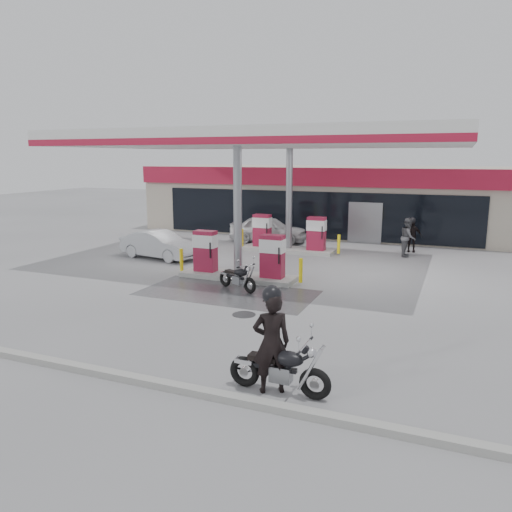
{
  "coord_description": "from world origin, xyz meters",
  "views": [
    {
      "loc": [
        7.73,
        -14.96,
        4.61
      ],
      "look_at": [
        1.23,
        0.81,
        1.2
      ],
      "focal_mm": 35.0,
      "sensor_mm": 36.0,
      "label": 1
    }
  ],
  "objects_px": {
    "biker_main": "(271,343)",
    "attendant": "(408,237)",
    "parked_motorcycle": "(238,278)",
    "biker_walking": "(412,236)",
    "pump_island_far": "(289,237)",
    "pump_island_near": "(238,260)",
    "sedan_white": "(268,229)",
    "hatchback_silver": "(159,245)",
    "main_motorcycle": "(281,370)",
    "parked_car_left": "(219,220)",
    "parked_car_right": "(398,229)"
  },
  "relations": [
    {
      "from": "biker_main",
      "to": "attendant",
      "type": "distance_m",
      "value": 15.33
    },
    {
      "from": "parked_motorcycle",
      "to": "biker_walking",
      "type": "bearing_deg",
      "value": 87.31
    },
    {
      "from": "pump_island_far",
      "to": "parked_motorcycle",
      "type": "height_order",
      "value": "pump_island_far"
    },
    {
      "from": "pump_island_near",
      "to": "biker_walking",
      "type": "bearing_deg",
      "value": 55.71
    },
    {
      "from": "sedan_white",
      "to": "biker_walking",
      "type": "distance_m",
      "value": 7.51
    },
    {
      "from": "parked_motorcycle",
      "to": "attendant",
      "type": "bearing_deg",
      "value": 84.39
    },
    {
      "from": "hatchback_silver",
      "to": "biker_walking",
      "type": "xyz_separation_m",
      "value": [
        10.57,
        6.0,
        0.17
      ]
    },
    {
      "from": "pump_island_near",
      "to": "parked_motorcycle",
      "type": "distance_m",
      "value": 1.69
    },
    {
      "from": "main_motorcycle",
      "to": "sedan_white",
      "type": "relative_size",
      "value": 0.51
    },
    {
      "from": "attendant",
      "to": "parked_car_left",
      "type": "distance_m",
      "value": 13.34
    },
    {
      "from": "biker_main",
      "to": "biker_walking",
      "type": "bearing_deg",
      "value": -123.48
    },
    {
      "from": "pump_island_near",
      "to": "main_motorcycle",
      "type": "distance_m",
      "value": 9.52
    },
    {
      "from": "biker_main",
      "to": "sedan_white",
      "type": "relative_size",
      "value": 0.49
    },
    {
      "from": "pump_island_near",
      "to": "main_motorcycle",
      "type": "bearing_deg",
      "value": -60.52
    },
    {
      "from": "sedan_white",
      "to": "parked_car_right",
      "type": "relative_size",
      "value": 1.04
    },
    {
      "from": "main_motorcycle",
      "to": "attendant",
      "type": "distance_m",
      "value": 15.32
    },
    {
      "from": "pump_island_far",
      "to": "biker_walking",
      "type": "height_order",
      "value": "pump_island_far"
    },
    {
      "from": "biker_main",
      "to": "attendant",
      "type": "height_order",
      "value": "biker_main"
    },
    {
      "from": "parked_car_left",
      "to": "pump_island_far",
      "type": "bearing_deg",
      "value": -125.38
    },
    {
      "from": "main_motorcycle",
      "to": "attendant",
      "type": "xyz_separation_m",
      "value": [
        0.86,
        15.29,
        0.43
      ]
    },
    {
      "from": "main_motorcycle",
      "to": "parked_car_right",
      "type": "relative_size",
      "value": 0.53
    },
    {
      "from": "pump_island_far",
      "to": "parked_motorcycle",
      "type": "distance_m",
      "value": 7.56
    },
    {
      "from": "main_motorcycle",
      "to": "attendant",
      "type": "height_order",
      "value": "attendant"
    },
    {
      "from": "pump_island_far",
      "to": "parked_car_right",
      "type": "distance_m",
      "value": 7.5
    },
    {
      "from": "pump_island_near",
      "to": "parked_car_right",
      "type": "distance_m",
      "value": 12.82
    },
    {
      "from": "hatchback_silver",
      "to": "parked_car_right",
      "type": "height_order",
      "value": "hatchback_silver"
    },
    {
      "from": "main_motorcycle",
      "to": "pump_island_far",
      "type": "bearing_deg",
      "value": 108.52
    },
    {
      "from": "parked_car_left",
      "to": "biker_walking",
      "type": "relative_size",
      "value": 2.27
    },
    {
      "from": "biker_main",
      "to": "main_motorcycle",
      "type": "bearing_deg",
      "value": 151.17
    },
    {
      "from": "parked_motorcycle",
      "to": "hatchback_silver",
      "type": "relative_size",
      "value": 0.46
    },
    {
      "from": "sedan_white",
      "to": "hatchback_silver",
      "type": "height_order",
      "value": "sedan_white"
    },
    {
      "from": "biker_main",
      "to": "attendant",
      "type": "xyz_separation_m",
      "value": [
        1.06,
        15.29,
        -0.11
      ]
    },
    {
      "from": "attendant",
      "to": "parked_car_right",
      "type": "relative_size",
      "value": 0.45
    },
    {
      "from": "hatchback_silver",
      "to": "parked_car_left",
      "type": "bearing_deg",
      "value": 20.32
    },
    {
      "from": "pump_island_far",
      "to": "parked_motorcycle",
      "type": "bearing_deg",
      "value": -84.84
    },
    {
      "from": "sedan_white",
      "to": "hatchback_silver",
      "type": "xyz_separation_m",
      "value": [
        -3.06,
        -6.0,
        -0.08
      ]
    },
    {
      "from": "pump_island_far",
      "to": "parked_car_right",
      "type": "height_order",
      "value": "pump_island_far"
    },
    {
      "from": "pump_island_near",
      "to": "biker_main",
      "type": "distance_m",
      "value": 9.43
    },
    {
      "from": "pump_island_near",
      "to": "biker_main",
      "type": "xyz_separation_m",
      "value": [
        4.49,
        -8.29,
        0.31
      ]
    },
    {
      "from": "main_motorcycle",
      "to": "parked_car_right",
      "type": "height_order",
      "value": "parked_car_right"
    },
    {
      "from": "attendant",
      "to": "parked_car_left",
      "type": "relative_size",
      "value": 0.5
    },
    {
      "from": "biker_walking",
      "to": "biker_main",
      "type": "bearing_deg",
      "value": -101.76
    },
    {
      "from": "sedan_white",
      "to": "parked_car_right",
      "type": "distance_m",
      "value": 7.46
    },
    {
      "from": "attendant",
      "to": "hatchback_silver",
      "type": "bearing_deg",
      "value": 112.39
    },
    {
      "from": "biker_main",
      "to": "parked_car_left",
      "type": "xyz_separation_m",
      "value": [
        -11.3,
        20.29,
        -0.5
      ]
    },
    {
      "from": "main_motorcycle",
      "to": "attendant",
      "type": "relative_size",
      "value": 1.17
    },
    {
      "from": "main_motorcycle",
      "to": "attendant",
      "type": "bearing_deg",
      "value": 87.14
    },
    {
      "from": "pump_island_near",
      "to": "hatchback_silver",
      "type": "height_order",
      "value": "pump_island_near"
    },
    {
      "from": "pump_island_far",
      "to": "attendant",
      "type": "distance_m",
      "value": 5.64
    },
    {
      "from": "pump_island_near",
      "to": "parked_motorcycle",
      "type": "height_order",
      "value": "pump_island_near"
    }
  ]
}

